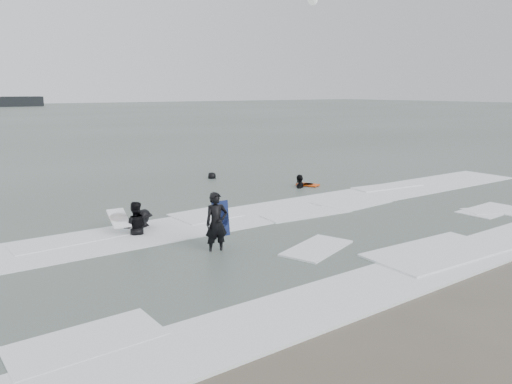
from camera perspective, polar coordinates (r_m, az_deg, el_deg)
ground at (r=12.31m, az=13.61°, el=-8.88°), size 320.00×320.00×0.00m
surfer_centre at (r=13.32m, az=-4.49°, el=-7.00°), size 0.68×0.51×1.67m
surfer_wading at (r=15.23m, az=-13.57°, el=-4.90°), size 0.95×0.87×1.59m
surfer_breaker at (r=15.79m, az=-12.68°, el=-4.26°), size 1.08×0.78×1.50m
surfer_right_near at (r=21.95m, az=5.01°, el=0.41°), size 1.06×1.02×1.77m
surfer_right_far at (r=24.12m, az=-5.06°, el=1.42°), size 0.83×0.87×1.50m
surf_foam at (r=14.86m, az=2.88°, el=-4.83°), size 30.03×9.06×0.09m
bodyboards at (r=16.79m, az=-3.04°, el=-1.30°), size 10.27×6.00×1.25m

